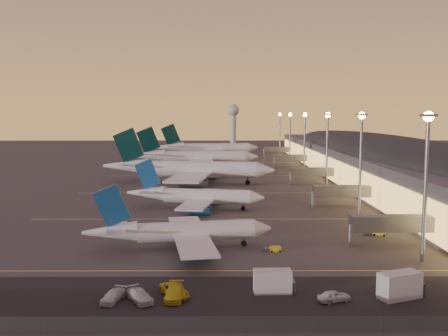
# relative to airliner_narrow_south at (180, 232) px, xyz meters

# --- Properties ---
(ground) EXTENTS (700.00, 700.00, 0.00)m
(ground) POSITION_rel_airliner_narrow_south_xyz_m (6.66, 31.86, -3.30)
(ground) COLOR #3B3936
(airliner_narrow_south) EXTENTS (35.65, 32.20, 12.75)m
(airliner_narrow_south) POSITION_rel_airliner_narrow_south_xyz_m (0.00, 0.00, 0.00)
(airliner_narrow_south) COLOR silver
(airliner_narrow_south) RESTS_ON ground
(airliner_narrow_north) EXTENTS (37.59, 33.94, 13.44)m
(airliner_narrow_north) POSITION_rel_airliner_narrow_south_xyz_m (0.69, 39.70, 0.18)
(airliner_narrow_north) COLOR silver
(airliner_narrow_north) RESTS_ON ground
(airliner_wide_near) EXTENTS (63.67, 58.51, 20.38)m
(airliner_wide_near) POSITION_rel_airliner_narrow_south_xyz_m (-4.58, 88.64, 1.95)
(airliner_wide_near) COLOR silver
(airliner_wide_near) RESTS_ON ground
(airliner_wide_mid) EXTENTS (61.05, 55.48, 19.57)m
(airliner_wide_mid) POSITION_rel_airliner_narrow_south_xyz_m (-5.36, 142.37, 1.74)
(airliner_wide_mid) COLOR silver
(airliner_wide_mid) RESTS_ON ground
(airliner_wide_far) EXTENTS (61.60, 56.50, 19.71)m
(airliner_wide_far) POSITION_rel_airliner_narrow_south_xyz_m (-0.74, 201.53, 1.78)
(airliner_wide_far) COLOR silver
(airliner_wide_far) RESTS_ON ground
(terminal_building) EXTENTS (56.35, 255.00, 17.46)m
(terminal_building) POSITION_rel_airliner_narrow_south_xyz_m (68.49, 104.33, 5.49)
(terminal_building) COLOR #4A4A4F
(terminal_building) RESTS_ON ground
(light_masts) EXTENTS (2.20, 217.20, 25.90)m
(light_masts) POSITION_rel_airliner_narrow_south_xyz_m (42.66, 96.86, 14.26)
(light_masts) COLOR slate
(light_masts) RESTS_ON ground
(radar_tower) EXTENTS (9.00, 9.00, 32.50)m
(radar_tower) POSITION_rel_airliner_narrow_south_xyz_m (16.66, 291.86, 18.58)
(radar_tower) COLOR silver
(radar_tower) RESTS_ON ground
(service_lane) EXTENTS (260.00, 16.00, 0.01)m
(service_lane) POSITION_rel_airliner_narrow_south_xyz_m (6.66, -24.14, -3.29)
(service_lane) COLOR black
(service_lane) RESTS_ON ground
(lane_markings) EXTENTS (90.00, 180.36, 0.00)m
(lane_markings) POSITION_rel_airliner_narrow_south_xyz_m (6.66, 71.86, -3.29)
(lane_markings) COLOR #D8C659
(lane_markings) RESTS_ON ground
(fence) EXTENTS (124.00, 0.12, 2.00)m
(fence) POSITION_rel_airliner_narrow_south_xyz_m (6.66, -36.14, -2.30)
(fence) COLOR #2D2D30
(fence) RESTS_ON ground
(baggage_tug_a) EXTENTS (3.26, 1.60, 0.94)m
(baggage_tug_a) POSITION_rel_airliner_narrow_south_xyz_m (17.43, -1.76, -2.87)
(baggage_tug_a) COLOR gold
(baggage_tug_a) RESTS_ON ground
(baggage_tug_b) EXTENTS (4.29, 2.15, 1.23)m
(baggage_tug_b) POSITION_rel_airliner_narrow_south_xyz_m (40.33, 10.54, -2.73)
(baggage_tug_b) COLOR gold
(baggage_tug_b) RESTS_ON ground
(catering_truck_a) EXTENTS (5.94, 2.48, 3.31)m
(catering_truck_a) POSITION_rel_airliner_narrow_south_xyz_m (15.47, -23.09, -1.75)
(catering_truck_a) COLOR silver
(catering_truck_a) RESTS_ON ground
(catering_truck_b) EXTENTS (6.99, 4.77, 3.68)m
(catering_truck_b) POSITION_rel_airliner_narrow_south_xyz_m (32.89, -25.21, -1.58)
(catering_truck_b) COLOR silver
(catering_truck_b) RESTS_ON ground
(service_van_a) EXTENTS (3.21, 5.40, 1.47)m
(service_van_a) POSITION_rel_airliner_narrow_south_xyz_m (-6.94, -26.32, -2.56)
(service_van_a) COLOR silver
(service_van_a) RESTS_ON ground
(service_van_b) EXTENTS (5.12, 6.55, 1.65)m
(service_van_b) POSITION_rel_airliner_narrow_south_xyz_m (1.26, -24.46, -2.47)
(service_van_b) COLOR gold
(service_van_b) RESTS_ON ground
(service_van_c) EXTENTS (4.84, 5.84, 1.60)m
(service_van_c) POSITION_rel_airliner_narrow_south_xyz_m (-3.27, -26.38, -2.50)
(service_van_c) COLOR silver
(service_van_c) RESTS_ON ground
(service_van_d) EXTENTS (2.49, 6.04, 1.75)m
(service_van_d) POSITION_rel_airliner_narrow_south_xyz_m (1.36, -25.42, -2.42)
(service_van_d) COLOR gold
(service_van_d) RESTS_ON ground
(service_van_e) EXTENTS (4.94, 3.21, 1.57)m
(service_van_e) POSITION_rel_airliner_narrow_south_xyz_m (23.21, -26.64, -2.51)
(service_van_e) COLOR silver
(service_van_e) RESTS_ON ground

